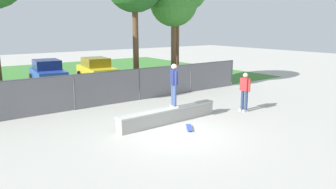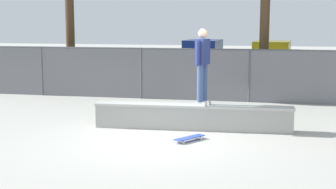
# 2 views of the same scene
# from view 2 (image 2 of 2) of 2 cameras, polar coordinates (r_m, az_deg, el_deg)

# --- Properties ---
(ground_plane) EXTENTS (80.00, 80.00, 0.00)m
(ground_plane) POSITION_cam_2_polar(r_m,az_deg,el_deg) (10.84, -1.40, -5.37)
(ground_plane) COLOR #ADAAA3
(grass_strip) EXTENTS (29.94, 20.00, 0.02)m
(grass_strip) POSITION_cam_2_polar(r_m,az_deg,el_deg) (26.33, 6.41, 2.95)
(grass_strip) COLOR #3D7A33
(grass_strip) RESTS_ON ground
(concrete_ledge) EXTENTS (4.81, 0.70, 0.61)m
(concrete_ledge) POSITION_cam_2_polar(r_m,az_deg,el_deg) (11.88, 2.89, -2.61)
(concrete_ledge) COLOR #999993
(concrete_ledge) RESTS_ON ground
(skateboarder) EXTENTS (0.37, 0.57, 1.82)m
(skateboarder) POSITION_cam_2_polar(r_m,az_deg,el_deg) (11.62, 4.04, 3.66)
(skateboarder) COLOR beige
(skateboarder) RESTS_ON concrete_ledge
(skateboard) EXTENTS (0.63, 0.77, 0.09)m
(skateboard) POSITION_cam_2_polar(r_m,az_deg,el_deg) (10.77, 2.51, -5.07)
(skateboard) COLOR #334CB2
(skateboard) RESTS_ON ground
(chainlink_fence) EXTENTS (18.01, 0.07, 1.72)m
(chainlink_fence) POSITION_cam_2_polar(r_m,az_deg,el_deg) (16.05, 3.06, 2.64)
(chainlink_fence) COLOR #4C4C51
(chainlink_fence) RESTS_ON ground
(car_blue) EXTENTS (2.30, 4.34, 1.66)m
(car_blue) POSITION_cam_2_polar(r_m,az_deg,el_deg) (23.96, 4.04, 4.40)
(car_blue) COLOR #233D9E
(car_blue) RESTS_ON ground
(car_yellow) EXTENTS (2.30, 4.34, 1.66)m
(car_yellow) POSITION_cam_2_polar(r_m,az_deg,el_deg) (23.11, 11.97, 4.08)
(car_yellow) COLOR gold
(car_yellow) RESTS_ON ground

